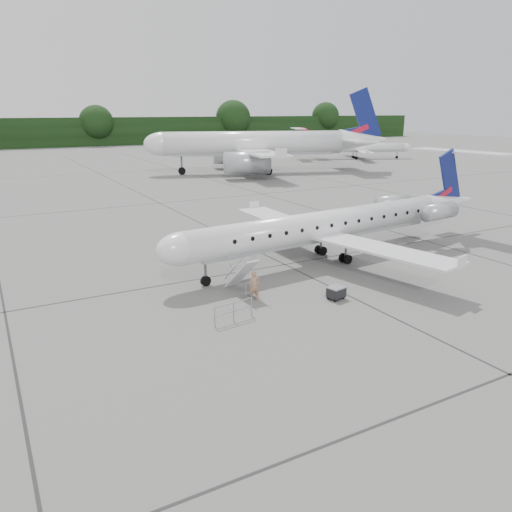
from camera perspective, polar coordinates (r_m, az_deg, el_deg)
ground at (r=31.76m, az=12.94°, el=-2.59°), size 320.00×320.00×0.00m
treeline at (r=153.64m, az=-21.92°, el=12.96°), size 260.00×4.00×8.00m
main_regional_jet at (r=34.16m, az=7.78°, el=5.10°), size 29.02×22.10×7.01m
airstair at (r=28.33m, az=-1.66°, el=-2.15°), size 1.06×2.41×2.20m
passenger at (r=27.37m, az=-0.16°, el=-3.40°), size 0.63×0.43×1.67m
safety_railing at (r=24.78m, az=-2.57°, el=-6.43°), size 2.19×0.37×1.00m
baggage_cart at (r=28.01m, az=9.15°, el=-4.12°), size 1.03×0.90×0.78m
bg_narrowbody at (r=83.44m, az=-0.25°, el=14.07°), size 44.16×37.46×13.49m
bg_regional_right at (r=110.74m, az=11.75°, el=12.51°), size 30.09×26.63×6.53m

